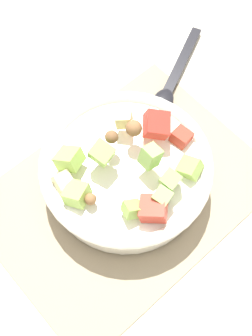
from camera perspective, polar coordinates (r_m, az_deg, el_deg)
ground_plane at (r=0.76m, az=-0.16°, el=-3.17°), size 2.40×2.40×0.00m
placemat at (r=0.76m, az=-0.16°, el=-3.08°), size 0.44×0.32×0.01m
salad_bowl at (r=0.73m, az=0.03°, el=-0.30°), size 0.27×0.27×0.12m
serving_spoon at (r=0.86m, az=5.58°, el=10.29°), size 0.20×0.11×0.01m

